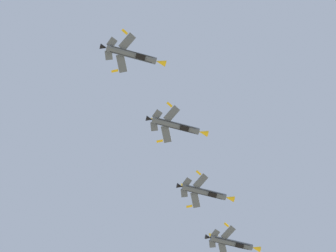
# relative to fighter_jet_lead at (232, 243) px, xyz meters

# --- Properties ---
(fighter_jet_lead) EXTENTS (15.55, 10.05, 4.48)m
(fighter_jet_lead) POSITION_rel_fighter_jet_lead_xyz_m (0.00, 0.00, 0.00)
(fighter_jet_lead) COLOR #4C5666
(fighter_jet_left_wing) EXTENTS (15.55, 9.94, 4.67)m
(fighter_jet_left_wing) POSITION_rel_fighter_jet_lead_xyz_m (-15.39, -8.60, 1.08)
(fighter_jet_left_wing) COLOR #4C5666
(fighter_jet_right_wing) EXTENTS (15.55, 9.93, 4.69)m
(fighter_jet_right_wing) POSITION_rel_fighter_jet_lead_xyz_m (-33.08, -21.00, -0.35)
(fighter_jet_right_wing) COLOR #4C5666
(fighter_jet_left_outer) EXTENTS (15.55, 9.80, 4.87)m
(fighter_jet_left_outer) POSITION_rel_fighter_jet_lead_xyz_m (-51.88, -30.12, 0.53)
(fighter_jet_left_outer) COLOR #4C5666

